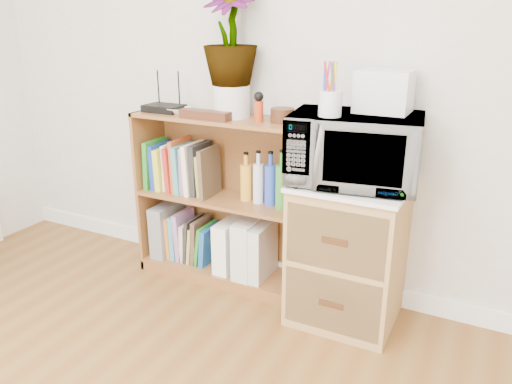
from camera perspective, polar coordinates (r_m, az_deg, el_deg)
The scene contains 21 objects.
skirting_board at distance 2.94m, azimuth 3.77°, elevation -9.05°, with size 4.00×0.02×0.10m, color white.
bookshelf at distance 2.79m, azimuth -3.80°, elevation -1.02°, with size 1.00×0.30×0.95m, color brown.
wicker_unit at distance 2.50m, azimuth 10.44°, elevation -6.95°, with size 0.50×0.45×0.70m, color #9E7542.
microwave at distance 2.31m, azimuth 11.16°, elevation 4.83°, with size 0.58×0.39×0.32m, color silver.
pen_cup at distance 2.19m, azimuth 8.47°, elevation 9.99°, with size 0.10×0.10×0.11m, color silver.
small_appliance at distance 2.33m, azimuth 14.43°, elevation 11.09°, with size 0.24×0.20×0.19m, color silver.
router at distance 2.84m, azimuth -10.45°, elevation 9.40°, with size 0.21×0.14×0.04m, color black.
white_bowl at distance 2.77m, azimuth -8.93°, elevation 9.19°, with size 0.13×0.13×0.03m, color white.
plant_pot at distance 2.64m, azimuth -2.82°, elevation 10.34°, with size 0.19×0.19×0.16m, color silver.
potted_plant at distance 2.61m, azimuth -2.94°, elevation 17.47°, with size 0.28×0.28×0.49m, color #387830.
trinket_box at distance 2.59m, azimuth -5.85°, elevation 8.76°, with size 0.28×0.07×0.04m, color #391A0F.
kokeshi_doll at distance 2.50m, azimuth 0.31°, elevation 9.18°, with size 0.05×0.05×0.10m, color #A63214.
wooden_bowl at distance 2.51m, azimuth 3.03°, elevation 8.75°, with size 0.12×0.12×0.07m, color #3B1B10.
paint_jars at distance 2.36m, azimuth 5.11°, elevation 7.94°, with size 0.12×0.04×0.06m, color pink.
file_box at distance 3.09m, azimuth -10.08°, elevation -4.15°, with size 0.09×0.25×0.31m, color slate.
magazine_holder_left at distance 2.87m, azimuth -3.11°, elevation -6.07°, with size 0.09×0.23×0.29m, color white.
magazine_holder_mid at distance 2.80m, azimuth -0.73°, elevation -6.28°, with size 0.10×0.26×0.33m, color silver.
magazine_holder_right at distance 2.77m, azimuth 0.53°, elevation -6.69°, with size 0.10×0.25×0.31m, color silver.
cookbooks at distance 2.88m, azimuth -8.31°, elevation 2.77°, with size 0.41×0.20×0.30m.
liquor_bottles at distance 2.60m, azimuth 1.97°, elevation 1.40°, with size 0.37×0.07×0.31m.
lower_books at distance 3.01m, azimuth -7.31°, elevation -5.30°, with size 0.28×0.19×0.29m.
Camera 1 is at (1.00, -0.14, 1.45)m, focal length 35.00 mm.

